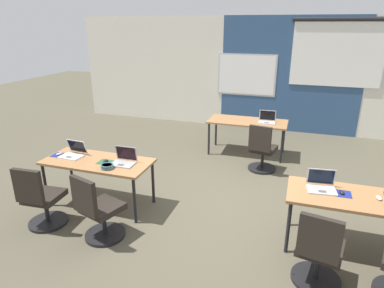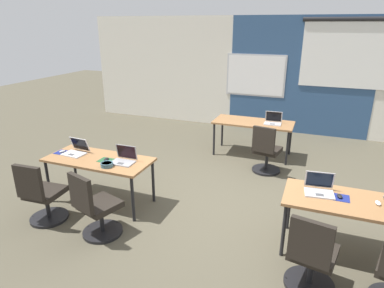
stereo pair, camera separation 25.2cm
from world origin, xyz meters
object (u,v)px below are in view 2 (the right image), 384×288
at_px(mouse_near_left_inner, 106,159).
at_px(mouse_near_left_end, 62,151).
at_px(desk_far_center, 253,124).
at_px(laptop_near_left_end, 76,150).
at_px(desk_near_right, 356,206).
at_px(mouse_near_right_end, 378,203).
at_px(chair_near_right_inner, 311,260).
at_px(mouse_near_right_inner, 340,196).
at_px(chair_near_left_inner, 96,210).
at_px(desk_near_left, 99,162).
at_px(laptop_near_right_inner, 319,189).
at_px(chair_near_left_end, 42,198).
at_px(laptop_near_left_inner, 124,159).
at_px(laptop_far_right, 273,121).
at_px(snack_bowl, 107,164).
at_px(chair_far_right, 266,153).

xyz_separation_m(mouse_near_left_inner, mouse_near_left_end, (-0.82, 0.02, 0.00)).
bearing_deg(mouse_near_left_end, desk_far_center, 49.18).
height_order(laptop_near_left_end, mouse_near_left_end, laptop_near_left_end).
height_order(desk_near_right, mouse_near_left_inner, mouse_near_left_inner).
bearing_deg(mouse_near_left_inner, mouse_near_right_end, 0.64).
distance_m(mouse_near_left_inner, mouse_near_left_end, 0.82).
distance_m(chair_near_right_inner, mouse_near_right_end, 1.06).
bearing_deg(mouse_near_right_inner, mouse_near_right_end, -0.99).
relative_size(chair_near_right_inner, chair_near_left_inner, 1.00).
bearing_deg(laptop_near_left_end, desk_near_left, -2.05).
relative_size(laptop_near_right_inner, chair_near_left_end, 0.39).
height_order(desk_near_left, laptop_near_left_inner, laptop_near_left_inner).
bearing_deg(mouse_near_left_end, chair_near_left_end, -70.72).
bearing_deg(chair_near_left_inner, chair_near_right_inner, -162.52).
distance_m(desk_near_right, laptop_far_right, 3.12).
relative_size(laptop_near_left_end, mouse_near_right_end, 3.23).
xyz_separation_m(desk_far_center, laptop_near_left_inner, (-1.32, -2.78, 0.11)).
height_order(desk_near_right, chair_near_right_inner, chair_near_right_inner).
height_order(mouse_near_left_inner, laptop_near_left_end, laptop_near_left_end).
relative_size(laptop_near_left_inner, snack_bowl, 1.89).
height_order(chair_near_left_end, mouse_near_right_end, chair_near_left_end).
bearing_deg(mouse_near_right_inner, desk_near_right, -8.39).
bearing_deg(mouse_near_right_end, desk_far_center, 125.17).
relative_size(laptop_near_left_inner, mouse_near_left_end, 2.96).
xyz_separation_m(desk_near_left, chair_far_right, (2.17, 2.00, -0.28)).
distance_m(mouse_near_right_inner, mouse_near_right_end, 0.39).
bearing_deg(snack_bowl, chair_near_left_inner, -71.56).
height_order(laptop_near_left_inner, chair_near_left_end, laptop_near_left_inner).
relative_size(desk_near_right, mouse_near_right_end, 14.79).
relative_size(desk_near_left, mouse_near_right_inner, 14.47).
height_order(chair_far_right, snack_bowl, chair_far_right).
bearing_deg(desk_near_left, laptop_near_right_inner, 1.44).
height_order(desk_near_right, mouse_near_right_inner, mouse_near_right_inner).
bearing_deg(desk_near_right, desk_near_left, 180.00).
relative_size(desk_near_left, chair_near_left_end, 1.74).
distance_m(desk_near_left, chair_far_right, 2.96).
bearing_deg(desk_near_right, chair_far_right, 123.69).
distance_m(laptop_near_left_inner, mouse_near_right_end, 3.28).
xyz_separation_m(mouse_near_right_inner, snack_bowl, (-3.02, -0.23, 0.01)).
relative_size(mouse_near_right_inner, laptop_near_left_end, 0.32).
bearing_deg(laptop_near_left_end, mouse_near_right_inner, 3.63).
height_order(chair_near_right_inner, laptop_far_right, laptop_far_right).
xyz_separation_m(chair_near_right_inner, chair_near_left_end, (-3.48, -0.00, 0.00)).
bearing_deg(desk_near_right, laptop_far_right, 115.85).
relative_size(mouse_near_right_inner, laptop_far_right, 0.32).
xyz_separation_m(mouse_near_right_inner, chair_far_right, (-1.15, 1.97, -0.36)).
bearing_deg(chair_near_left_end, laptop_near_left_inner, -140.15).
relative_size(mouse_near_left_end, chair_far_right, 0.12).
height_order(laptop_near_left_end, chair_far_right, laptop_near_left_end).
bearing_deg(mouse_near_left_inner, desk_near_right, 0.32).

